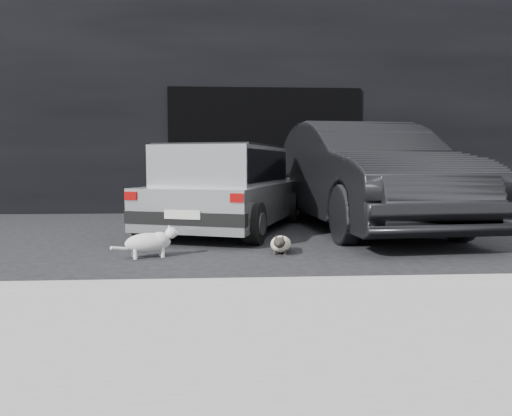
{
  "coord_description": "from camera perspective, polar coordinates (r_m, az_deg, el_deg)",
  "views": [
    {
      "loc": [
        0.13,
        -6.46,
        1.05
      ],
      "look_at": [
        0.52,
        -0.41,
        0.5
      ],
      "focal_mm": 35.0,
      "sensor_mm": 36.0,
      "label": 1
    }
  ],
  "objects": [
    {
      "name": "sidewalk",
      "position": [
        2.97,
        14.01,
        -14.58
      ],
      "size": [
        18.0,
        2.2,
        0.11
      ],
      "primitive_type": "cube",
      "color": "#969691",
      "rests_on": "ground"
    },
    {
      "name": "silver_hatchback",
      "position": [
        7.71,
        -3.35,
        2.72
      ],
      "size": [
        2.69,
        3.9,
        1.32
      ],
      "rotation": [
        0.0,
        0.0,
        -0.34
      ],
      "color": "#AFB1B4",
      "rests_on": "ground"
    },
    {
      "name": "cat_siamese",
      "position": [
        5.82,
        2.82,
        -4.1
      ],
      "size": [
        0.32,
        0.71,
        0.25
      ],
      "rotation": [
        0.0,
        0.0,
        2.96
      ],
      "color": "beige",
      "rests_on": "ground"
    },
    {
      "name": "garage_opening",
      "position": [
        10.49,
        1.03,
        6.55
      ],
      "size": [
        4.0,
        0.1,
        2.6
      ],
      "primitive_type": "cube",
      "color": "black",
      "rests_on": "ground"
    },
    {
      "name": "second_car",
      "position": [
        8.12,
        12.11,
        3.69
      ],
      "size": [
        2.26,
        5.33,
        1.71
      ],
      "primitive_type": "imported",
      "rotation": [
        0.0,
        0.0,
        0.09
      ],
      "color": "black",
      "rests_on": "ground"
    },
    {
      "name": "curb",
      "position": [
        4.08,
        8.82,
        -8.94
      ],
      "size": [
        18.0,
        0.25,
        0.12
      ],
      "primitive_type": "cube",
      "color": "#969691",
      "rests_on": "ground"
    },
    {
      "name": "building_facade",
      "position": [
        12.57,
        0.27,
        11.81
      ],
      "size": [
        34.0,
        4.0,
        5.0
      ],
      "primitive_type": "cube",
      "color": "black",
      "rests_on": "ground"
    },
    {
      "name": "cat_white",
      "position": [
        5.69,
        -11.88,
        -3.8
      ],
      "size": [
        0.72,
        0.4,
        0.35
      ],
      "rotation": [
        0.0,
        0.0,
        -1.26
      ],
      "color": "silver",
      "rests_on": "ground"
    },
    {
      "name": "ground",
      "position": [
        6.54,
        -4.83,
        -4.07
      ],
      "size": [
        80.0,
        80.0,
        0.0
      ],
      "primitive_type": "plane",
      "color": "black",
      "rests_on": "ground"
    }
  ]
}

